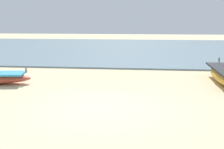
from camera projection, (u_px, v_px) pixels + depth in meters
ground at (99, 108)px, 7.77m from camera, size 80.00×80.00×0.00m
sea_water at (128, 48)px, 23.56m from camera, size 60.00×20.00×0.08m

